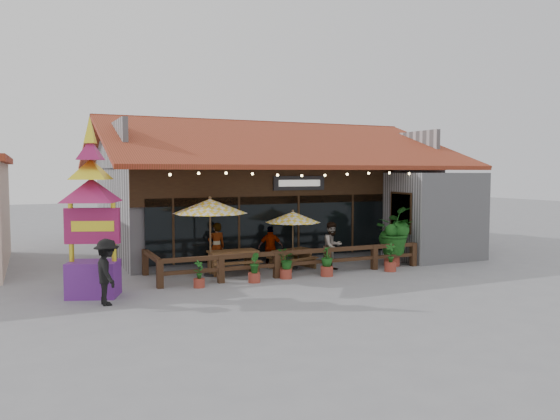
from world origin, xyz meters
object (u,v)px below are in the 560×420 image
picnic_table_right (293,256)px  thai_sign_tower (92,195)px  umbrella_left (210,207)px  picnic_table_left (233,258)px  umbrella_right (293,217)px  tropical_plant (392,233)px  pedestrian (107,272)px

picnic_table_right → thai_sign_tower: 7.92m
umbrella_left → picnic_table_left: (0.84, 0.04, -1.87)m
picnic_table_left → picnic_table_right: (2.40, 0.06, -0.08)m
umbrella_right → picnic_table_right: (0.02, 0.05, -1.45)m
umbrella_left → picnic_table_right: umbrella_left is taller
umbrella_left → umbrella_right: 3.27m
umbrella_right → picnic_table_right: umbrella_right is taller
umbrella_left → tropical_plant: umbrella_left is taller
umbrella_right → pedestrian: bearing=-157.5°
pedestrian → picnic_table_left: bearing=-62.8°
umbrella_right → tropical_plant: bearing=-14.8°
picnic_table_right → tropical_plant: tropical_plant is taller
umbrella_left → tropical_plant: bearing=-7.7°
umbrella_left → picnic_table_right: (3.25, 0.11, -1.95)m
tropical_plant → pedestrian: (-10.85, -1.92, -0.38)m
thai_sign_tower → tropical_plant: (11.08, 0.71, -1.68)m
picnic_table_left → umbrella_left: bearing=-177.0°
tropical_plant → pedestrian: tropical_plant is taller
picnic_table_right → tropical_plant: 4.00m
umbrella_right → pedestrian: (-7.06, -2.92, -1.03)m
umbrella_right → tropical_plant: 3.98m
picnic_table_right → umbrella_left: bearing=-178.1°
umbrella_right → thai_sign_tower: thai_sign_tower is taller
umbrella_right → thai_sign_tower: size_ratio=0.46×
picnic_table_right → tropical_plant: (3.77, -1.05, 0.81)m
umbrella_left → picnic_table_left: size_ratio=1.96×
thai_sign_tower → umbrella_left: bearing=22.2°
tropical_plant → pedestrian: bearing=-170.0°
picnic_table_left → thai_sign_tower: (-4.91, -1.70, 2.41)m
umbrella_left → pedestrian: bearing=-143.2°
thai_sign_tower → pedestrian: (0.23, -1.20, -2.06)m
umbrella_left → umbrella_right: (3.23, 0.06, -0.49)m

